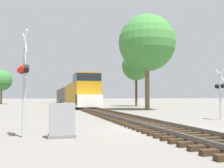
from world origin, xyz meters
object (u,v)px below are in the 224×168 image
at_px(crossing_signal_near, 23,74).
at_px(tree_far_right, 147,43).
at_px(relay_cabinet, 62,121).
at_px(tree_mid_background, 136,66).
at_px(freight_train, 70,95).
at_px(tree_deep_background, 2,80).
at_px(crossing_signal_far, 221,89).

distance_m(crossing_signal_near, tree_far_right, 22.21).
bearing_deg(crossing_signal_near, relay_cabinet, 59.65).
height_order(relay_cabinet, tree_mid_background, tree_mid_background).
distance_m(freight_train, tree_mid_background, 17.18).
height_order(crossing_signal_near, relay_cabinet, crossing_signal_near).
xyz_separation_m(freight_train, tree_deep_background, (-13.63, 4.47, 2.99)).
bearing_deg(tree_deep_background, tree_mid_background, -38.94).
distance_m(crossing_signal_near, crossing_signal_far, 13.15).
bearing_deg(tree_far_right, crossing_signal_near, -125.07).
bearing_deg(relay_cabinet, crossing_signal_far, 24.97).
distance_m(relay_cabinet, tree_mid_background, 32.83).
bearing_deg(crossing_signal_near, tree_far_right, 131.87).
relative_size(freight_train, relay_cabinet, 37.88).
relative_size(crossing_signal_near, tree_deep_background, 0.58).
xyz_separation_m(crossing_signal_near, tree_deep_background, (-7.57, 47.17, 2.43)).
bearing_deg(relay_cabinet, crossing_signal_near, 162.71).
bearing_deg(freight_train, tree_far_right, -75.82).
height_order(freight_train, crossing_signal_near, freight_train).
height_order(crossing_signal_near, tree_far_right, tree_far_right).
xyz_separation_m(crossing_signal_near, tree_far_right, (12.39, 17.64, 5.35)).
relative_size(relay_cabinet, tree_deep_background, 0.19).
distance_m(relay_cabinet, tree_far_right, 22.32).
xyz_separation_m(freight_train, relay_cabinet, (-4.62, -43.14, -1.23)).
bearing_deg(crossing_signal_near, crossing_signal_far, 97.48).
xyz_separation_m(freight_train, tree_mid_background, (9.07, -13.87, 4.52)).
xyz_separation_m(crossing_signal_far, relay_cabinet, (-10.87, -5.06, -1.42)).
height_order(crossing_signal_far, tree_deep_background, tree_deep_background).
bearing_deg(crossing_signal_far, freight_train, 12.32).
height_order(crossing_signal_near, tree_deep_background, tree_deep_background).
height_order(crossing_signal_far, tree_mid_background, tree_mid_background).
bearing_deg(freight_train, crossing_signal_far, -80.68).
relative_size(freight_train, crossing_signal_far, 14.56).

